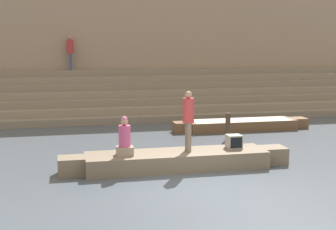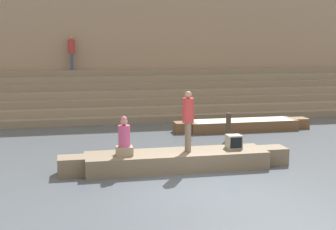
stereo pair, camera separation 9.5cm
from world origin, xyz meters
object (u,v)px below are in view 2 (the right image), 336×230
Objects in this scene: person_rowing at (124,140)px; rowboat_main at (177,160)px; person_standing at (188,117)px; tv_set at (234,142)px; person_on_steps at (72,50)px; moored_boat_shore at (242,125)px; mooring_post at (228,127)px.

rowboat_main is at bearing 2.75° from person_rowing.
person_standing reaches higher than person_rowing.
person_on_steps is at bearing 106.95° from tv_set.
person_on_steps is (-3.14, 12.04, 1.72)m from person_standing.
tv_set reaches higher than rowboat_main.
person_rowing is at bearing -134.13° from moored_boat_shore.
tv_set is 3.53m from mooring_post.
person_standing is 6.66m from moored_boat_shore.
person_on_steps is (-4.60, 11.92, 2.54)m from tv_set.
rowboat_main is 3.81× the size of person_on_steps.
person_on_steps reaches higher than person_standing.
rowboat_main is 15.54× the size of tv_set.
person_rowing is (-1.87, -0.09, -0.57)m from person_standing.
person_rowing is 5.64m from mooring_post.
tv_set is 0.07× the size of moored_boat_shore.
rowboat_main is 1.68m from person_rowing.
moored_boat_shore is (4.08, 5.36, -0.04)m from rowboat_main.
mooring_post is 10.58m from person_on_steps.
mooring_post is at bearing 132.19° from person_on_steps.
rowboat_main is 6.56× the size of mooring_post.
person_on_steps reaches higher than tv_set.
rowboat_main is at bearing 179.66° from tv_set.
mooring_post is at bearing 69.16° from tv_set.
tv_set is at bearing 0.37° from rowboat_main.
person_standing reaches higher than tv_set.
person_on_steps is at bearing 95.52° from person_rowing.
moored_boat_shore is at bearing 49.28° from rowboat_main.
person_standing is at bearing -125.27° from mooring_post.
rowboat_main is 1.30m from person_standing.
rowboat_main is at bearing 112.01° from person_on_steps.
person_rowing is at bearing 179.81° from rowboat_main.
tv_set is (1.46, 0.12, -0.82)m from person_standing.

